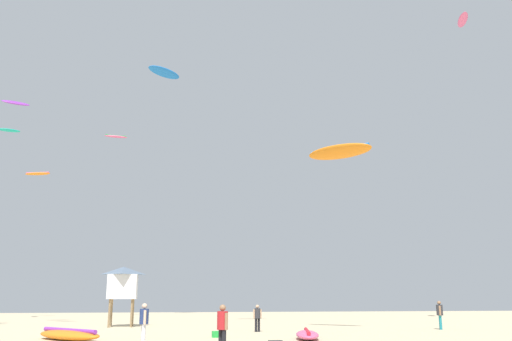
{
  "coord_description": "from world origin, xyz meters",
  "views": [
    {
      "loc": [
        -4.77,
        -15.58,
        2.08
      ],
      "look_at": [
        0.0,
        14.35,
        9.14
      ],
      "focal_mm": 38.01,
      "sensor_mm": 36.0,
      "label": 1
    }
  ],
  "objects_px": {
    "person_foreground": "(222,325)",
    "kite_aloft_6": "(463,20)",
    "kite_grounded_mid": "(307,335)",
    "kite_aloft_7": "(116,137)",
    "person_left": "(440,313)",
    "kite_aloft_1": "(16,103)",
    "kite_aloft_3": "(9,130)",
    "person_midground": "(257,316)",
    "kite_aloft_2": "(339,152)",
    "person_right": "(144,320)",
    "cooler_box": "(217,334)",
    "kite_grounded_near": "(69,335)",
    "lifeguard_tower": "(123,282)",
    "kite_aloft_4": "(38,174)",
    "kite_aloft_8": "(164,72)"
  },
  "relations": [
    {
      "from": "person_foreground",
      "to": "kite_aloft_2",
      "type": "relative_size",
      "value": 0.43
    },
    {
      "from": "person_midground",
      "to": "kite_aloft_7",
      "type": "relative_size",
      "value": 0.67
    },
    {
      "from": "lifeguard_tower",
      "to": "kite_aloft_2",
      "type": "xyz_separation_m",
      "value": [
        13.92,
        -7.56,
        8.23
      ]
    },
    {
      "from": "kite_grounded_mid",
      "to": "kite_aloft_7",
      "type": "height_order",
      "value": "kite_aloft_7"
    },
    {
      "from": "cooler_box",
      "to": "kite_aloft_3",
      "type": "bearing_deg",
      "value": 127.68
    },
    {
      "from": "kite_aloft_6",
      "to": "kite_aloft_4",
      "type": "bearing_deg",
      "value": 176.5
    },
    {
      "from": "person_left",
      "to": "kite_aloft_1",
      "type": "height_order",
      "value": "kite_aloft_1"
    },
    {
      "from": "person_left",
      "to": "kite_grounded_mid",
      "type": "bearing_deg",
      "value": 54.43
    },
    {
      "from": "person_left",
      "to": "kite_aloft_2",
      "type": "relative_size",
      "value": 0.43
    },
    {
      "from": "person_left",
      "to": "kite_aloft_8",
      "type": "height_order",
      "value": "kite_aloft_8"
    },
    {
      "from": "person_foreground",
      "to": "kite_aloft_6",
      "type": "height_order",
      "value": "kite_aloft_6"
    },
    {
      "from": "kite_aloft_7",
      "to": "kite_aloft_2",
      "type": "bearing_deg",
      "value": -54.34
    },
    {
      "from": "kite_aloft_1",
      "to": "kite_aloft_6",
      "type": "height_order",
      "value": "kite_aloft_6"
    },
    {
      "from": "kite_aloft_3",
      "to": "kite_aloft_7",
      "type": "height_order",
      "value": "kite_aloft_7"
    },
    {
      "from": "kite_grounded_near",
      "to": "kite_aloft_2",
      "type": "distance_m",
      "value": 19.43
    },
    {
      "from": "kite_grounded_near",
      "to": "kite_aloft_1",
      "type": "height_order",
      "value": "kite_aloft_1"
    },
    {
      "from": "kite_grounded_mid",
      "to": "kite_aloft_8",
      "type": "distance_m",
      "value": 40.33
    },
    {
      "from": "person_left",
      "to": "kite_aloft_6",
      "type": "xyz_separation_m",
      "value": [
        7.7,
        6.65,
        25.07
      ]
    },
    {
      "from": "kite_aloft_2",
      "to": "kite_aloft_8",
      "type": "xyz_separation_m",
      "value": [
        -12.0,
        24.13,
        15.02
      ]
    },
    {
      "from": "person_midground",
      "to": "kite_aloft_2",
      "type": "relative_size",
      "value": 0.38
    },
    {
      "from": "kite_grounded_mid",
      "to": "kite_aloft_6",
      "type": "relative_size",
      "value": 1.4
    },
    {
      "from": "person_midground",
      "to": "kite_aloft_6",
      "type": "xyz_separation_m",
      "value": [
        19.71,
        6.99,
        25.19
      ]
    },
    {
      "from": "kite_aloft_6",
      "to": "kite_aloft_7",
      "type": "relative_size",
      "value": 1.24
    },
    {
      "from": "kite_aloft_1",
      "to": "kite_aloft_8",
      "type": "relative_size",
      "value": 0.52
    },
    {
      "from": "kite_aloft_2",
      "to": "kite_aloft_7",
      "type": "height_order",
      "value": "kite_aloft_7"
    },
    {
      "from": "kite_aloft_1",
      "to": "kite_aloft_3",
      "type": "height_order",
      "value": "kite_aloft_3"
    },
    {
      "from": "kite_aloft_6",
      "to": "kite_aloft_7",
      "type": "bearing_deg",
      "value": 153.38
    },
    {
      "from": "kite_aloft_6",
      "to": "person_foreground",
      "type": "bearing_deg",
      "value": -139.53
    },
    {
      "from": "person_foreground",
      "to": "kite_grounded_mid",
      "type": "height_order",
      "value": "person_foreground"
    },
    {
      "from": "cooler_box",
      "to": "kite_aloft_8",
      "type": "relative_size",
      "value": 0.14
    },
    {
      "from": "person_left",
      "to": "cooler_box",
      "type": "relative_size",
      "value": 3.21
    },
    {
      "from": "kite_aloft_2",
      "to": "kite_aloft_6",
      "type": "height_order",
      "value": "kite_aloft_6"
    },
    {
      "from": "kite_aloft_3",
      "to": "kite_aloft_7",
      "type": "distance_m",
      "value": 10.23
    },
    {
      "from": "person_foreground",
      "to": "kite_aloft_3",
      "type": "distance_m",
      "value": 40.27
    },
    {
      "from": "kite_aloft_7",
      "to": "kite_aloft_8",
      "type": "height_order",
      "value": "kite_aloft_8"
    },
    {
      "from": "kite_aloft_2",
      "to": "kite_aloft_3",
      "type": "relative_size",
      "value": 1.96
    },
    {
      "from": "person_midground",
      "to": "kite_aloft_2",
      "type": "xyz_separation_m",
      "value": [
        5.32,
        -0.7,
        10.36
      ]
    },
    {
      "from": "person_foreground",
      "to": "kite_aloft_1",
      "type": "relative_size",
      "value": 0.84
    },
    {
      "from": "kite_grounded_mid",
      "to": "kite_aloft_7",
      "type": "relative_size",
      "value": 1.73
    },
    {
      "from": "kite_grounded_near",
      "to": "lifeguard_tower",
      "type": "relative_size",
      "value": 1.05
    },
    {
      "from": "person_right",
      "to": "kite_aloft_7",
      "type": "distance_m",
      "value": 35.55
    },
    {
      "from": "person_right",
      "to": "kite_grounded_mid",
      "type": "bearing_deg",
      "value": 2.45
    },
    {
      "from": "person_foreground",
      "to": "kite_grounded_near",
      "type": "xyz_separation_m",
      "value": [
        -6.73,
        7.71,
        -0.77
      ]
    },
    {
      "from": "lifeguard_tower",
      "to": "person_left",
      "type": "bearing_deg",
      "value": -17.55
    },
    {
      "from": "person_left",
      "to": "kite_aloft_6",
      "type": "bearing_deg",
      "value": -116.76
    },
    {
      "from": "person_right",
      "to": "cooler_box",
      "type": "distance_m",
      "value": 5.33
    },
    {
      "from": "lifeguard_tower",
      "to": "kite_aloft_3",
      "type": "xyz_separation_m",
      "value": [
        -12.48,
        12.56,
        14.6
      ]
    },
    {
      "from": "cooler_box",
      "to": "kite_aloft_1",
      "type": "height_order",
      "value": "kite_aloft_1"
    },
    {
      "from": "person_midground",
      "to": "kite_aloft_4",
      "type": "bearing_deg",
      "value": 52.74
    },
    {
      "from": "cooler_box",
      "to": "lifeguard_tower",
      "type": "bearing_deg",
      "value": 117.59
    }
  ]
}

